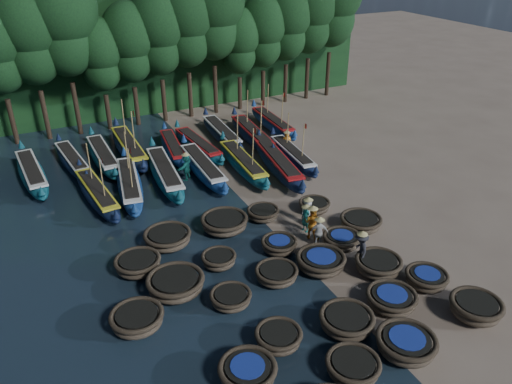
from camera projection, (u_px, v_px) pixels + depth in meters
name	position (u px, v px, depth m)	size (l,w,h in m)	color
ground	(279.00, 237.00, 26.09)	(120.00, 120.00, 0.00)	#7A6A59
foliage_wall	(147.00, 52.00, 42.33)	(40.00, 3.00, 10.00)	black
coracle_2	(353.00, 367.00, 17.90)	(2.03, 2.03, 0.70)	brown
coracle_3	(406.00, 344.00, 18.80)	(2.78, 2.78, 0.80)	brown
coracle_4	(476.00, 308.00, 20.56)	(2.28, 2.28, 0.84)	brown
coracle_5	(248.00, 372.00, 17.60)	(2.54, 2.54, 0.80)	brown
coracle_6	(278.00, 337.00, 19.15)	(2.08, 2.08, 0.73)	brown
coracle_7	(347.00, 321.00, 19.91)	(2.35, 2.35, 0.79)	brown
coracle_8	(391.00, 299.00, 21.14)	(2.48, 2.48, 0.73)	brown
coracle_9	(426.00, 278.00, 22.40)	(1.95, 1.95, 0.71)	brown
coracle_10	(137.00, 319.00, 20.02)	(2.21, 2.21, 0.77)	brown
coracle_11	(231.00, 298.00, 21.27)	(1.82, 1.82, 0.64)	brown
coracle_12	(277.00, 274.00, 22.74)	(2.00, 2.00, 0.66)	brown
coracle_13	(321.00, 261.00, 23.44)	(2.37, 2.37, 0.80)	brown
coracle_14	(378.00, 265.00, 23.23)	(2.67, 2.67, 0.79)	brown
coracle_15	(176.00, 284.00, 21.94)	(2.69, 2.69, 0.85)	brown
coracle_16	(219.00, 259.00, 23.70)	(1.69, 1.69, 0.68)	brown
coracle_17	(279.00, 245.00, 24.79)	(1.96, 1.96, 0.69)	brown
coracle_18	(342.00, 240.00, 25.08)	(2.36, 2.36, 0.76)	brown
coracle_19	(361.00, 222.00, 26.65)	(2.25, 2.25, 0.74)	brown
coracle_20	(138.00, 264.00, 23.31)	(2.20, 2.20, 0.76)	brown
coracle_21	(168.00, 238.00, 25.24)	(2.59, 2.59, 0.79)	brown
coracle_22	(224.00, 223.00, 26.49)	(3.07, 3.07, 0.83)	brown
coracle_23	(263.00, 213.00, 27.57)	(2.08, 2.08, 0.66)	brown
coracle_24	(314.00, 205.00, 28.33)	(2.02, 2.02, 0.66)	brown
long_boat_2	(97.00, 194.00, 29.27)	(2.09, 7.80, 3.33)	#101A3D
long_boat_3	(130.00, 184.00, 30.30)	(2.71, 8.18, 3.52)	navy
long_boat_4	(165.00, 173.00, 31.63)	(2.31, 8.73, 1.54)	#0F5158
long_boat_5	(203.00, 167.00, 32.44)	(1.70, 8.40, 1.48)	navy
long_boat_6	(243.00, 163.00, 33.01)	(1.97, 8.30, 3.53)	#0F5158
long_boat_7	(278.00, 164.00, 32.83)	(2.81, 8.68, 1.54)	#101A3D
long_boat_8	(292.00, 155.00, 34.31)	(2.04, 7.52, 3.21)	#101A3D
long_boat_9	(32.00, 173.00, 31.67)	(2.03, 8.30, 1.46)	#0F5158
long_boat_10	(72.00, 160.00, 33.49)	(2.09, 7.50, 1.33)	#101A3D
long_boat_11	(103.00, 156.00, 34.06)	(1.50, 8.13, 1.43)	#0F5158
long_boat_12	(129.00, 147.00, 35.23)	(1.65, 8.85, 3.76)	#101A3D
long_boat_13	(173.00, 148.00, 35.49)	(2.17, 7.22, 1.28)	navy
long_boat_14	(198.00, 145.00, 35.76)	(2.00, 7.77, 1.37)	#0F5158
long_boat_15	(222.00, 133.00, 37.85)	(1.85, 8.10, 1.43)	#101A3D
long_boat_16	(252.00, 134.00, 37.55)	(2.25, 8.54, 3.64)	#101A3D
long_boat_17	(273.00, 123.00, 39.84)	(1.77, 7.98, 3.39)	navy
fisherman_0	(308.00, 211.00, 26.81)	(0.84, 0.94, 1.81)	beige
fisherman_1	(306.00, 217.00, 26.24)	(0.52, 0.64, 1.74)	#196A61
fisherman_2	(312.00, 222.00, 25.64)	(1.06, 1.11, 2.01)	orange
fisherman_3	(361.00, 248.00, 23.56)	(1.09, 1.34, 2.00)	black
fisherman_4	(319.00, 231.00, 24.98)	(1.03, 0.72, 1.82)	beige
fisherman_5	(186.00, 166.00, 31.73)	(1.52, 1.54, 1.97)	#196A61
fisherman_6	(287.00, 141.00, 35.76)	(0.83, 0.65, 1.72)	orange
tree_3	(28.00, 31.00, 34.58)	(4.92, 4.92, 11.60)	black
tree_4	(61.00, 18.00, 35.17)	(5.34, 5.34, 12.58)	black
tree_5	(100.00, 54.00, 37.34)	(3.68, 3.68, 8.68)	black
tree_6	(129.00, 42.00, 37.93)	(4.09, 4.09, 9.65)	black
tree_7	(158.00, 30.00, 38.51)	(4.51, 4.51, 10.63)	black
tree_8	(185.00, 19.00, 39.10)	(4.92, 4.92, 11.60)	black
tree_9	(212.00, 8.00, 39.69)	(5.34, 5.34, 12.58)	black
tree_10	(239.00, 40.00, 41.86)	(3.68, 3.68, 8.68)	black
tree_11	(263.00, 30.00, 42.44)	(4.09, 4.09, 9.65)	black
tree_12	(287.00, 19.00, 43.03)	(4.51, 4.51, 10.63)	black
tree_13	(310.00, 10.00, 43.62)	(4.92, 4.92, 11.60)	black
tree_14	(333.00, 0.00, 44.20)	(5.34, 5.34, 12.58)	black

